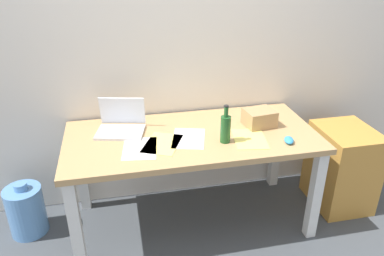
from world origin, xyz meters
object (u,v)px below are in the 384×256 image
object	(u,v)px
laptop_left	(121,125)
cardboard_box	(259,118)
beer_bottle	(225,128)
computer_mouse	(289,140)
filing_cabinet	(341,167)
water_cooler_jug	(26,210)
desk	(192,147)

from	to	relation	value
laptop_left	cardboard_box	bearing A→B (deg)	-6.74
beer_bottle	computer_mouse	distance (m)	0.42
computer_mouse	cardboard_box	world-z (taller)	cardboard_box
beer_bottle	filing_cabinet	distance (m)	1.14
computer_mouse	water_cooler_jug	xyz separation A→B (m)	(-1.78, 0.37, -0.56)
cardboard_box	beer_bottle	bearing A→B (deg)	-148.45
laptop_left	water_cooler_jug	world-z (taller)	laptop_left
desk	cardboard_box	world-z (taller)	cardboard_box
desk	cardboard_box	size ratio (longest dim) A/B	8.41
desk	water_cooler_jug	world-z (taller)	desk
water_cooler_jug	filing_cabinet	distance (m)	2.40
desk	cardboard_box	bearing A→B (deg)	5.07
cardboard_box	water_cooler_jug	distance (m)	1.79
desk	computer_mouse	world-z (taller)	computer_mouse
beer_bottle	cardboard_box	xyz separation A→B (m)	(0.31, 0.19, -0.04)
desk	filing_cabinet	xyz separation A→B (m)	(1.20, -0.02, -0.31)
computer_mouse	water_cooler_jug	world-z (taller)	computer_mouse
computer_mouse	water_cooler_jug	distance (m)	1.91
laptop_left	water_cooler_jug	xyz separation A→B (m)	(-0.72, -0.03, -0.59)
computer_mouse	cardboard_box	size ratio (longest dim) A/B	0.49
water_cooler_jug	filing_cabinet	size ratio (longest dim) A/B	0.64
beer_bottle	filing_cabinet	world-z (taller)	beer_bottle
cardboard_box	laptop_left	bearing A→B (deg)	173.26
desk	water_cooler_jug	xyz separation A→B (m)	(-1.19, 0.13, -0.45)
laptop_left	beer_bottle	distance (m)	0.73
desk	cardboard_box	xyz separation A→B (m)	(0.50, 0.04, 0.15)
filing_cabinet	desk	bearing A→B (deg)	179.25
cardboard_box	filing_cabinet	distance (m)	0.84
desk	cardboard_box	distance (m)	0.52
computer_mouse	filing_cabinet	distance (m)	0.77
beer_bottle	laptop_left	bearing A→B (deg)	155.24
computer_mouse	water_cooler_jug	bearing A→B (deg)	-174.40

